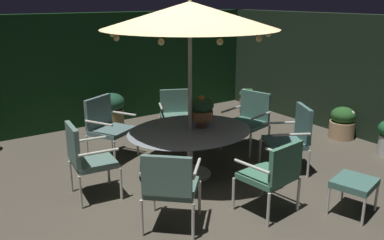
% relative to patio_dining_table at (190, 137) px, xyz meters
% --- Properties ---
extents(ground_plane, '(8.10, 7.67, 0.02)m').
position_rel_patio_dining_table_xyz_m(ground_plane, '(-0.21, -0.36, -0.61)').
color(ground_plane, '#4E473B').
extents(hedge_backdrop_rear, '(8.10, 0.30, 2.26)m').
position_rel_patio_dining_table_xyz_m(hedge_backdrop_rear, '(-0.21, 3.32, 0.53)').
color(hedge_backdrop_rear, black).
rests_on(hedge_backdrop_rear, ground_plane).
extents(hedge_backdrop_right, '(0.30, 7.67, 2.26)m').
position_rel_patio_dining_table_xyz_m(hedge_backdrop_right, '(3.69, -0.36, 0.53)').
color(hedge_backdrop_right, black).
rests_on(hedge_backdrop_right, ground_plane).
extents(patio_dining_table, '(1.87, 1.58, 0.71)m').
position_rel_patio_dining_table_xyz_m(patio_dining_table, '(0.00, 0.00, 0.00)').
color(patio_dining_table, beige).
rests_on(patio_dining_table, ground_plane).
extents(patio_umbrella, '(2.42, 2.42, 2.57)m').
position_rel_patio_dining_table_xyz_m(patio_umbrella, '(0.00, -0.00, 1.71)').
color(patio_umbrella, beige).
rests_on(patio_umbrella, ground_plane).
extents(centerpiece_planter, '(0.36, 0.36, 0.48)m').
position_rel_patio_dining_table_xyz_m(centerpiece_planter, '(0.20, -0.00, 0.38)').
color(centerpiece_planter, '#A36146').
rests_on(centerpiece_planter, patio_dining_table).
extents(patio_chair_north, '(0.77, 0.77, 0.94)m').
position_rel_patio_dining_table_xyz_m(patio_chair_north, '(0.63, 1.38, -0.04)').
color(patio_chair_north, beige).
rests_on(patio_chair_north, ground_plane).
extents(patio_chair_northeast, '(0.84, 0.81, 1.01)m').
position_rel_patio_dining_table_xyz_m(patio_chair_northeast, '(-0.73, 1.34, -0.02)').
color(patio_chair_northeast, beige).
rests_on(patio_chair_northeast, ground_plane).
extents(patio_chair_east, '(0.61, 0.63, 1.02)m').
position_rel_patio_dining_table_xyz_m(patio_chair_east, '(-1.52, 0.16, -0.01)').
color(patio_chair_east, beige).
rests_on(patio_chair_east, ground_plane).
extents(patio_chair_southeast, '(0.84, 0.84, 0.96)m').
position_rel_patio_dining_table_xyz_m(patio_chair_southeast, '(-1.03, -1.12, -0.03)').
color(patio_chair_southeast, beige).
rests_on(patio_chair_southeast, ground_plane).
extents(patio_chair_south, '(0.69, 0.65, 0.93)m').
position_rel_patio_dining_table_xyz_m(patio_chair_south, '(0.19, -1.51, -0.05)').
color(patio_chair_south, silver).
rests_on(patio_chair_south, ground_plane).
extents(patio_chair_southwest, '(0.81, 0.81, 1.01)m').
position_rel_patio_dining_table_xyz_m(patio_chair_southwest, '(1.35, -0.73, -0.03)').
color(patio_chair_southwest, silver).
rests_on(patio_chair_southwest, ground_plane).
extents(patio_chair_west, '(0.74, 0.77, 0.98)m').
position_rel_patio_dining_table_xyz_m(patio_chair_west, '(1.48, 0.37, -0.04)').
color(patio_chair_west, beige).
rests_on(patio_chair_west, ground_plane).
extents(ottoman_footrest, '(0.60, 0.57, 0.44)m').
position_rel_patio_dining_table_xyz_m(ottoman_footrest, '(1.01, -2.05, -0.22)').
color(ottoman_footrest, beige).
rests_on(ottoman_footrest, ground_plane).
extents(potted_plant_front_corner, '(0.51, 0.51, 0.73)m').
position_rel_patio_dining_table_xyz_m(potted_plant_front_corner, '(-0.04, 2.71, -0.21)').
color(potted_plant_front_corner, olive).
rests_on(potted_plant_front_corner, ground_plane).
extents(potted_plant_right_far, '(0.37, 0.37, 0.56)m').
position_rel_patio_dining_table_xyz_m(potted_plant_right_far, '(3.02, 2.14, -0.30)').
color(potted_plant_right_far, '#9F664C').
rests_on(potted_plant_right_far, ground_plane).
extents(potted_plant_back_right, '(0.46, 0.46, 0.60)m').
position_rel_patio_dining_table_xyz_m(potted_plant_back_right, '(3.29, -0.22, -0.30)').
color(potted_plant_back_right, tan).
rests_on(potted_plant_back_right, ground_plane).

